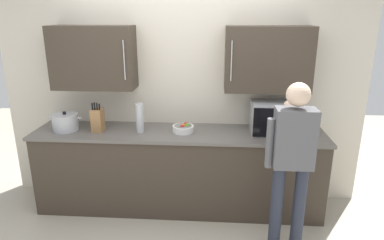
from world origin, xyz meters
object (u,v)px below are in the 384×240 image
object	(u,v)px
knife_block	(98,120)
person_figure	(292,156)
stock_pot	(65,122)
thermos_flask	(140,118)
fruit_bowl	(183,128)
microwave_oven	(274,118)

from	to	relation	value
knife_block	person_figure	xyz separation A→B (m)	(1.93, -0.65, -0.08)
stock_pot	thermos_flask	bearing A→B (deg)	-0.87
thermos_flask	fruit_bowl	bearing A→B (deg)	5.32
stock_pot	knife_block	size ratio (longest dim) A/B	1.16
microwave_oven	stock_pot	size ratio (longest dim) A/B	1.39
microwave_oven	thermos_flask	xyz separation A→B (m)	(-1.42, -0.08, -0.01)
person_figure	knife_block	bearing A→B (deg)	161.46
thermos_flask	person_figure	distance (m)	1.60
stock_pot	knife_block	xyz separation A→B (m)	(0.36, 0.01, 0.03)
fruit_bowl	thermos_flask	size ratio (longest dim) A/B	0.72
knife_block	stock_pot	bearing A→B (deg)	-178.84
microwave_oven	thermos_flask	bearing A→B (deg)	-176.62
fruit_bowl	person_figure	xyz separation A→B (m)	(1.01, -0.67, 0.00)
microwave_oven	person_figure	size ratio (longest dim) A/B	0.33
knife_block	person_figure	distance (m)	2.04
thermos_flask	person_figure	world-z (taller)	person_figure
knife_block	thermos_flask	bearing A→B (deg)	-2.43
microwave_oven	person_figure	bearing A→B (deg)	-86.22
thermos_flask	person_figure	bearing A→B (deg)	-23.20
stock_pot	person_figure	xyz separation A→B (m)	(2.29, -0.64, -0.05)
fruit_bowl	person_figure	bearing A→B (deg)	-33.67
microwave_oven	fruit_bowl	world-z (taller)	microwave_oven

